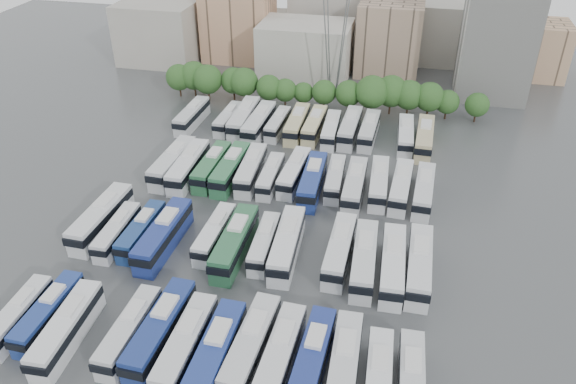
% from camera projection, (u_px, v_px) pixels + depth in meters
% --- Properties ---
extents(ground, '(220.00, 220.00, 0.00)m').
position_uv_depth(ground, '(262.00, 228.00, 78.51)').
color(ground, '#424447').
rests_on(ground, ground).
extents(tree_line, '(64.86, 7.93, 8.13)m').
position_uv_depth(tree_line, '(312.00, 88.00, 111.12)').
color(tree_line, black).
rests_on(tree_line, ground).
extents(city_buildings, '(102.00, 35.00, 20.00)m').
position_uv_depth(city_buildings, '(309.00, 26.00, 134.94)').
color(city_buildings, '#9E998E').
rests_on(city_buildings, ground).
extents(apartment_tower, '(14.00, 14.00, 26.00)m').
position_uv_depth(apartment_tower, '(499.00, 33.00, 112.96)').
color(apartment_tower, silver).
rests_on(apartment_tower, ground).
extents(electricity_pylon, '(9.00, 6.91, 33.83)m').
position_uv_depth(electricity_pylon, '(337.00, 5.00, 109.38)').
color(electricity_pylon, slate).
rests_on(electricity_pylon, ground).
extents(bus_r0_s0, '(2.59, 10.83, 3.38)m').
position_uv_depth(bus_r0_s0, '(18.00, 315.00, 61.87)').
color(bus_r0_s0, silver).
rests_on(bus_r0_s0, ground).
extents(bus_r0_s1, '(2.56, 11.30, 3.54)m').
position_uv_depth(bus_r0_s1, '(49.00, 312.00, 62.11)').
color(bus_r0_s1, navy).
rests_on(bus_r0_s1, ground).
extents(bus_r0_s2, '(3.32, 12.48, 3.88)m').
position_uv_depth(bus_r0_s2, '(67.00, 328.00, 59.88)').
color(bus_r0_s2, silver).
rests_on(bus_r0_s2, ground).
extents(bus_r0_s4, '(2.67, 11.62, 3.64)m').
position_uv_depth(bus_r0_s4, '(130.00, 331.00, 59.74)').
color(bus_r0_s4, silver).
rests_on(bus_r0_s4, ground).
extents(bus_r0_s5, '(3.30, 13.25, 4.13)m').
position_uv_depth(bus_r0_s5, '(161.00, 329.00, 59.57)').
color(bus_r0_s5, navy).
rests_on(bus_r0_s5, ground).
extents(bus_r0_s6, '(2.82, 12.66, 3.97)m').
position_uv_depth(bus_r0_s6, '(186.00, 345.00, 57.85)').
color(bus_r0_s6, silver).
rests_on(bus_r0_s6, ground).
extents(bus_r0_s7, '(3.00, 13.43, 4.21)m').
position_uv_depth(bus_r0_s7, '(214.00, 357.00, 56.37)').
color(bus_r0_s7, navy).
rests_on(bus_r0_s7, ground).
extents(bus_r0_s8, '(3.44, 12.93, 4.02)m').
position_uv_depth(bus_r0_s8, '(251.00, 346.00, 57.72)').
color(bus_r0_s8, silver).
rests_on(bus_r0_s8, ground).
extents(bus_r0_s9, '(3.08, 12.36, 3.85)m').
position_uv_depth(bus_r0_s9, '(280.00, 355.00, 56.80)').
color(bus_r0_s9, silver).
rests_on(bus_r0_s9, ground).
extents(bus_r0_s10, '(3.11, 12.43, 3.87)m').
position_uv_depth(bus_r0_s10, '(312.00, 360.00, 56.29)').
color(bus_r0_s10, navy).
rests_on(bus_r0_s10, ground).
extents(bus_r0_s11, '(3.13, 12.65, 3.94)m').
position_uv_depth(bus_r0_s11, '(344.00, 366.00, 55.51)').
color(bus_r0_s11, silver).
rests_on(bus_r0_s11, ground).
extents(bus_r0_s12, '(2.96, 11.64, 3.62)m').
position_uv_depth(bus_r0_s12, '(378.00, 381.00, 54.22)').
color(bus_r0_s12, silver).
rests_on(bus_r0_s12, ground).
extents(bus_r0_s13, '(2.91, 11.46, 3.57)m').
position_uv_depth(bus_r0_s13, '(411.00, 383.00, 54.09)').
color(bus_r0_s13, silver).
rests_on(bus_r0_s13, ground).
extents(bus_r1_s0, '(3.24, 13.54, 4.23)m').
position_uv_depth(bus_r1_s0, '(101.00, 218.00, 77.06)').
color(bus_r1_s0, silver).
rests_on(bus_r1_s0, ground).
extents(bus_r1_s1, '(2.69, 10.88, 3.39)m').
position_uv_depth(bus_r1_s1, '(117.00, 231.00, 75.04)').
color(bus_r1_s1, silver).
rests_on(bus_r1_s1, ground).
extents(bus_r1_s2, '(2.51, 11.26, 3.53)m').
position_uv_depth(bus_r1_s2, '(142.00, 231.00, 75.06)').
color(bus_r1_s2, navy).
rests_on(bus_r1_s2, ground).
extents(bus_r1_s3, '(3.16, 13.52, 4.23)m').
position_uv_depth(bus_r1_s3, '(164.00, 235.00, 73.71)').
color(bus_r1_s3, navy).
rests_on(bus_r1_s3, ground).
extents(bus_r1_s5, '(2.69, 11.28, 3.52)m').
position_uv_depth(bus_r1_s5, '(215.00, 234.00, 74.53)').
color(bus_r1_s5, white).
rests_on(bus_r1_s5, ground).
extents(bus_r1_s6, '(2.95, 13.36, 4.19)m').
position_uv_depth(bus_r1_s6, '(235.00, 242.00, 72.41)').
color(bus_r1_s6, '#2A643F').
rests_on(bus_r1_s6, ground).
extents(bus_r1_s7, '(2.81, 10.89, 3.39)m').
position_uv_depth(bus_r1_s7, '(264.00, 243.00, 72.90)').
color(bus_r1_s7, silver).
rests_on(bus_r1_s7, ground).
extents(bus_r1_s8, '(3.53, 13.37, 4.16)m').
position_uv_depth(bus_r1_s8, '(287.00, 244.00, 72.09)').
color(bus_r1_s8, silver).
rests_on(bus_r1_s8, ground).
extents(bus_r1_s10, '(2.88, 12.65, 3.96)m').
position_uv_depth(bus_r1_s10, '(340.00, 250.00, 71.23)').
color(bus_r1_s10, silver).
rests_on(bus_r1_s10, ground).
extents(bus_r1_s11, '(3.38, 13.02, 4.05)m').
position_uv_depth(bus_r1_s11, '(364.00, 259.00, 69.59)').
color(bus_r1_s11, silver).
rests_on(bus_r1_s11, ground).
extents(bus_r1_s12, '(3.29, 13.15, 4.10)m').
position_uv_depth(bus_r1_s12, '(393.00, 264.00, 68.72)').
color(bus_r1_s12, silver).
rests_on(bus_r1_s12, ground).
extents(bus_r1_s13, '(2.96, 13.16, 4.12)m').
position_uv_depth(bus_r1_s13, '(419.00, 265.00, 68.60)').
color(bus_r1_s13, silver).
rests_on(bus_r1_s13, ground).
extents(bus_r2_s1, '(3.29, 13.42, 4.19)m').
position_uv_depth(bus_r2_s1, '(173.00, 162.00, 90.21)').
color(bus_r2_s1, silver).
rests_on(bus_r2_s1, ground).
extents(bus_r2_s2, '(3.19, 13.37, 4.18)m').
position_uv_depth(bus_r2_s2, '(188.00, 166.00, 89.15)').
color(bus_r2_s2, silver).
rests_on(bus_r2_s2, ground).
extents(bus_r2_s3, '(2.86, 12.44, 3.89)m').
position_uv_depth(bus_r2_s3, '(212.00, 166.00, 89.45)').
color(bus_r2_s3, '#2E6C41').
rests_on(bus_r2_s3, ground).
extents(bus_r2_s4, '(3.03, 13.06, 4.08)m').
position_uv_depth(bus_r2_s4, '(231.00, 168.00, 88.67)').
color(bus_r2_s4, '#2F6F45').
rests_on(bus_r2_s4, ground).
extents(bus_r2_s5, '(3.39, 12.68, 3.94)m').
position_uv_depth(bus_r2_s5, '(251.00, 169.00, 88.54)').
color(bus_r2_s5, silver).
rests_on(bus_r2_s5, ground).
extents(bus_r2_s6, '(2.63, 10.91, 3.41)m').
position_uv_depth(bus_r2_s6, '(271.00, 176.00, 87.43)').
color(bus_r2_s6, silver).
rests_on(bus_r2_s6, ground).
extents(bus_r2_s7, '(3.24, 12.20, 3.79)m').
position_uv_depth(bus_r2_s7, '(294.00, 172.00, 88.00)').
color(bus_r2_s7, white).
rests_on(bus_r2_s7, ground).
extents(bus_r2_s8, '(3.28, 13.20, 4.12)m').
position_uv_depth(bus_r2_s8, '(312.00, 180.00, 85.54)').
color(bus_r2_s8, navy).
rests_on(bus_r2_s8, ground).
extents(bus_r2_s9, '(2.94, 11.12, 3.46)m').
position_uv_depth(bus_r2_s9, '(335.00, 178.00, 86.67)').
color(bus_r2_s9, silver).
rests_on(bus_r2_s9, ground).
extents(bus_r2_s10, '(2.90, 12.69, 3.97)m').
position_uv_depth(bus_r2_s10, '(355.00, 185.00, 84.54)').
color(bus_r2_s10, silver).
rests_on(bus_r2_s10, ground).
extents(bus_r2_s11, '(3.14, 12.23, 3.81)m').
position_uv_depth(bus_r2_s11, '(379.00, 183.00, 85.25)').
color(bus_r2_s11, silver).
rests_on(bus_r2_s11, ground).
extents(bus_r2_s12, '(3.21, 12.38, 3.85)m').
position_uv_depth(bus_r2_s12, '(401.00, 186.00, 84.34)').
color(bus_r2_s12, silver).
rests_on(bus_r2_s12, ground).
extents(bus_r2_s13, '(3.23, 12.41, 3.86)m').
position_uv_depth(bus_r2_s13, '(424.00, 190.00, 83.36)').
color(bus_r2_s13, silver).
rests_on(bus_r2_s13, ground).
extents(bus_r3_s0, '(2.95, 12.33, 3.85)m').
position_uv_depth(bus_r3_s0, '(192.00, 116.00, 105.86)').
color(bus_r3_s0, silver).
rests_on(bus_r3_s0, ground).
extents(bus_r3_s2, '(2.70, 11.01, 3.44)m').
position_uv_depth(bus_r3_s2, '(228.00, 119.00, 105.13)').
color(bus_r3_s2, silver).
rests_on(bus_r3_s2, ground).
extents(bus_r3_s3, '(3.25, 13.73, 4.29)m').
position_uv_depth(bus_r3_s3, '(244.00, 118.00, 104.35)').
color(bus_r3_s3, silver).
rests_on(bus_r3_s3, ground).
extents(bus_r3_s4, '(3.32, 13.49, 4.21)m').
position_uv_depth(bus_r3_s4, '(259.00, 123.00, 102.78)').
color(bus_r3_s4, silver).
rests_on(bus_r3_s4, ground).
extents(bus_r3_s5, '(2.77, 10.90, 3.39)m').
position_uv_depth(bus_r3_s5, '(278.00, 124.00, 103.38)').
color(bus_r3_s5, silver).
rests_on(bus_r3_s5, ground).
extents(bus_r3_s6, '(2.89, 12.58, 3.93)m').
position_uv_depth(bus_r3_s6, '(297.00, 124.00, 102.79)').
color(bus_r3_s6, '#C6BB88').
rests_on(bus_r3_s6, ground).
extents(bus_r3_s7, '(2.87, 12.15, 3.80)m').
position_uv_depth(bus_r3_s7, '(314.00, 125.00, 102.42)').
color(bus_r3_s7, beige).
rests_on(bus_r3_s7, ground).
extents(bus_r3_s8, '(2.97, 11.62, 3.62)m').
position_uv_depth(bus_r3_s8, '(331.00, 130.00, 101.01)').
color(bus_r3_s8, white).
rests_on(bus_r3_s8, ground).
extents(bus_r3_s9, '(3.12, 12.92, 4.03)m').
position_uv_depth(bus_r3_s9, '(350.00, 127.00, 101.32)').
color(bus_r3_s9, silver).
rests_on(bus_r3_s9, ground).
extents(bus_r3_s10, '(3.03, 12.18, 3.80)m').
position_uv_depth(bus_r3_s10, '(369.00, 130.00, 100.69)').
color(bus_r3_s10, silver).
rests_on(bus_r3_s10, ground).
extents(bus_r3_s12, '(3.13, 12.16, 3.78)m').
position_uv_depth(bus_r3_s12, '(405.00, 135.00, 98.90)').
color(bus_r3_s12, silver).
rests_on(bus_r3_s12, ground).
extents(bus_r3_s13, '(3.22, 13.18, 4.11)m').
position_uv_depth(bus_r3_s13, '(424.00, 138.00, 97.73)').
color(bus_r3_s13, tan).
rests_on(bus_r3_s13, ground).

